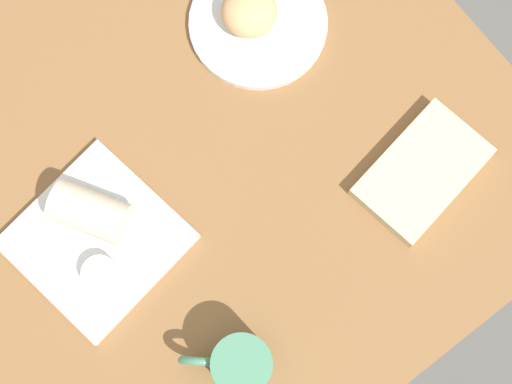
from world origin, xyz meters
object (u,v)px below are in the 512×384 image
object	(u,v)px
round_plate	(258,24)
breakfast_wrap	(90,212)
book_stack	(422,172)
coffee_mug	(239,364)
sauce_cup	(100,273)
square_plate	(99,243)
scone_pastry	(249,11)

from	to	relation	value
round_plate	breakfast_wrap	distance (cm)	41.07
round_plate	breakfast_wrap	world-z (taller)	breakfast_wrap
book_stack	coffee_mug	xyz separation A→B (cm)	(-40.01, -6.28, 3.37)
round_plate	sauce_cup	world-z (taller)	sauce_cup
sauce_cup	breakfast_wrap	world-z (taller)	breakfast_wrap
square_plate	book_stack	bearing A→B (deg)	-24.41
scone_pastry	breakfast_wrap	bearing A→B (deg)	-162.77
scone_pastry	square_plate	world-z (taller)	scone_pastry
round_plate	scone_pastry	world-z (taller)	scone_pastry
square_plate	sauce_cup	bearing A→B (deg)	-116.71
book_stack	square_plate	bearing A→B (deg)	155.59
scone_pastry	square_plate	xyz separation A→B (cm)	(-40.30, -15.54, -3.51)
round_plate	coffee_mug	distance (cm)	54.48
round_plate	sauce_cup	size ratio (longest dim) A/B	4.30
round_plate	scone_pastry	xyz separation A→B (cm)	(-0.93, 1.16, 3.61)
book_stack	breakfast_wrap	bearing A→B (deg)	151.06
scone_pastry	coffee_mug	bearing A→B (deg)	-128.27
breakfast_wrap	square_plate	bearing A→B (deg)	-148.90
sauce_cup	coffee_mug	size ratio (longest dim) A/B	0.45
square_plate	coffee_mug	bearing A→B (deg)	-76.73
square_plate	book_stack	size ratio (longest dim) A/B	1.00
scone_pastry	book_stack	distance (cm)	37.26
square_plate	breakfast_wrap	xyz separation A→B (cm)	(1.81, 3.60, 4.03)
scone_pastry	breakfast_wrap	world-z (taller)	breakfast_wrap
scone_pastry	coffee_mug	distance (cm)	54.65
book_stack	coffee_mug	bearing A→B (deg)	-171.08
breakfast_wrap	coffee_mug	distance (cm)	31.32
scone_pastry	breakfast_wrap	xyz separation A→B (cm)	(-38.49, -11.94, 0.52)
round_plate	book_stack	distance (cm)	35.86
scone_pastry	coffee_mug	size ratio (longest dim) A/B	0.77
breakfast_wrap	book_stack	distance (cm)	51.14
sauce_cup	scone_pastry	bearing A→B (deg)	25.21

